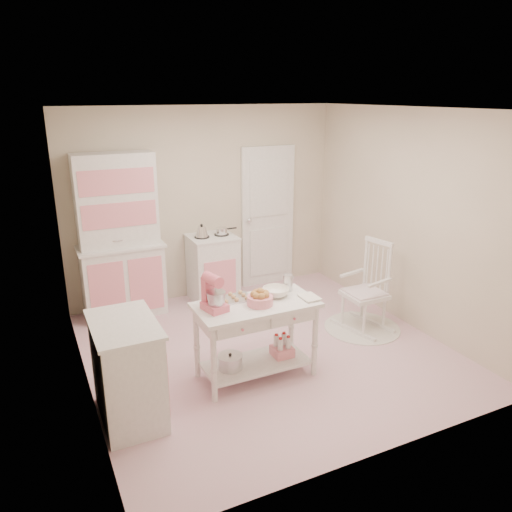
{
  "coord_description": "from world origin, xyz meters",
  "views": [
    {
      "loc": [
        -2.25,
        -4.46,
        2.75
      ],
      "look_at": [
        -0.1,
        0.07,
        1.1
      ],
      "focal_mm": 35.0,
      "sensor_mm": 36.0,
      "label": 1
    }
  ],
  "objects_px": {
    "stove": "(213,268)",
    "base_cabinet": "(128,371)",
    "rocking_chair": "(365,286)",
    "stand_mixer": "(214,293)",
    "bread_basket": "(260,300)",
    "work_table": "(256,340)",
    "hutch": "(120,237)"
  },
  "relations": [
    {
      "from": "bread_basket",
      "to": "rocking_chair",
      "type": "bearing_deg",
      "value": 15.85
    },
    {
      "from": "stove",
      "to": "rocking_chair",
      "type": "distance_m",
      "value": 2.1
    },
    {
      "from": "work_table",
      "to": "stand_mixer",
      "type": "relative_size",
      "value": 3.53
    },
    {
      "from": "rocking_chair",
      "to": "work_table",
      "type": "relative_size",
      "value": 0.92
    },
    {
      "from": "stove",
      "to": "work_table",
      "type": "relative_size",
      "value": 0.77
    },
    {
      "from": "base_cabinet",
      "to": "stand_mixer",
      "type": "xyz_separation_m",
      "value": [
        0.87,
        0.16,
        0.51
      ]
    },
    {
      "from": "work_table",
      "to": "hutch",
      "type": "bearing_deg",
      "value": 112.97
    },
    {
      "from": "bread_basket",
      "to": "base_cabinet",
      "type": "bearing_deg",
      "value": -176.24
    },
    {
      "from": "base_cabinet",
      "to": "rocking_chair",
      "type": "relative_size",
      "value": 0.84
    },
    {
      "from": "work_table",
      "to": "stand_mixer",
      "type": "bearing_deg",
      "value": 177.27
    },
    {
      "from": "rocking_chair",
      "to": "bread_basket",
      "type": "relative_size",
      "value": 4.4
    },
    {
      "from": "stove",
      "to": "bread_basket",
      "type": "distance_m",
      "value": 2.14
    },
    {
      "from": "hutch",
      "to": "work_table",
      "type": "relative_size",
      "value": 1.73
    },
    {
      "from": "stove",
      "to": "base_cabinet",
      "type": "height_order",
      "value": "same"
    },
    {
      "from": "base_cabinet",
      "to": "stand_mixer",
      "type": "height_order",
      "value": "stand_mixer"
    },
    {
      "from": "stand_mixer",
      "to": "base_cabinet",
      "type": "bearing_deg",
      "value": 177.04
    },
    {
      "from": "rocking_chair",
      "to": "stand_mixer",
      "type": "height_order",
      "value": "stand_mixer"
    },
    {
      "from": "rocking_chair",
      "to": "stand_mixer",
      "type": "xyz_separation_m",
      "value": [
        -2.06,
        -0.39,
        0.42
      ]
    },
    {
      "from": "rocking_chair",
      "to": "bread_basket",
      "type": "height_order",
      "value": "rocking_chair"
    },
    {
      "from": "stove",
      "to": "rocking_chair",
      "type": "relative_size",
      "value": 0.84
    },
    {
      "from": "base_cabinet",
      "to": "work_table",
      "type": "bearing_deg",
      "value": 6.01
    },
    {
      "from": "base_cabinet",
      "to": "bread_basket",
      "type": "xyz_separation_m",
      "value": [
        1.31,
        0.09,
        0.39
      ]
    },
    {
      "from": "base_cabinet",
      "to": "bread_basket",
      "type": "relative_size",
      "value": 3.68
    },
    {
      "from": "hutch",
      "to": "stove",
      "type": "relative_size",
      "value": 2.26
    },
    {
      "from": "hutch",
      "to": "stove",
      "type": "height_order",
      "value": "hutch"
    },
    {
      "from": "rocking_chair",
      "to": "stand_mixer",
      "type": "bearing_deg",
      "value": 178.21
    },
    {
      "from": "hutch",
      "to": "bread_basket",
      "type": "relative_size",
      "value": 8.32
    },
    {
      "from": "hutch",
      "to": "rocking_chair",
      "type": "xyz_separation_m",
      "value": [
        2.52,
        -1.68,
        -0.49
      ]
    },
    {
      "from": "rocking_chair",
      "to": "bread_basket",
      "type": "xyz_separation_m",
      "value": [
        -1.62,
        -0.46,
        0.3
      ]
    },
    {
      "from": "work_table",
      "to": "stove",
      "type": "bearing_deg",
      "value": 81.21
    },
    {
      "from": "hutch",
      "to": "bread_basket",
      "type": "distance_m",
      "value": 2.33
    },
    {
      "from": "work_table",
      "to": "stand_mixer",
      "type": "height_order",
      "value": "stand_mixer"
    }
  ]
}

